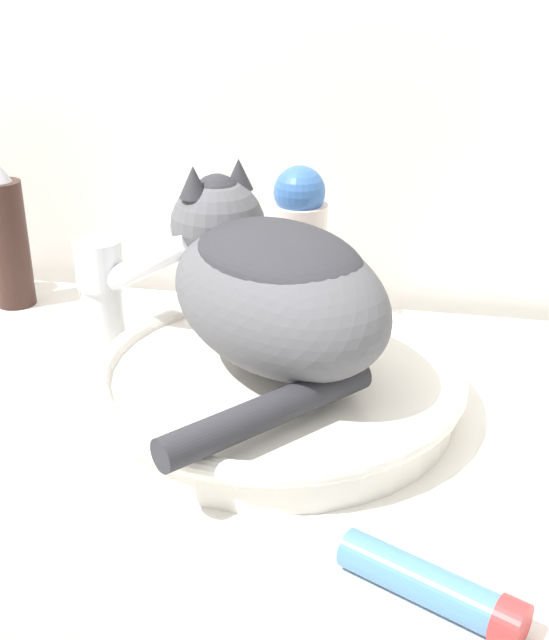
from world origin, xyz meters
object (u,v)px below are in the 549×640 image
(cat, at_px, (270,282))
(hairspray_can_black, at_px, (9,241))
(cream_tube, at_px, (433,587))
(lotion_bottle_white, at_px, (299,251))
(faucet, at_px, (111,288))

(cat, height_order, hairspray_can_black, cat)
(cat, distance_m, cream_tube, 0.31)
(hairspray_can_black, distance_m, cream_tube, 0.67)
(lotion_bottle_white, xyz_separation_m, hairspray_can_black, (-0.36, 0.00, -0.01))
(hairspray_can_black, bearing_deg, cream_tube, -38.53)
(lotion_bottle_white, bearing_deg, faucet, -149.11)
(faucet, bearing_deg, cat, 0.75)
(faucet, xyz_separation_m, hairspray_can_black, (-0.17, 0.11, 0.00))
(lotion_bottle_white, bearing_deg, cream_tube, -68.39)
(cream_tube, bearing_deg, cat, 123.93)
(cat, height_order, cream_tube, cat)
(cat, xyz_separation_m, lotion_bottle_white, (-0.00, 0.17, -0.03))
(cat, relative_size, lotion_bottle_white, 1.80)
(faucet, distance_m, cream_tube, 0.46)
(cat, xyz_separation_m, cream_tube, (0.16, -0.24, -0.11))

